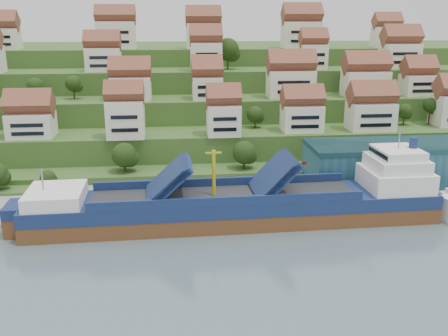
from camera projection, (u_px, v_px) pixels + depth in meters
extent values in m
plane|color=slate|center=(227.00, 223.00, 104.85)|extent=(300.00, 300.00, 0.00)
cube|color=gray|center=(303.00, 192.00, 120.77)|extent=(180.00, 14.00, 2.20)
cube|color=#2D4C1E|center=(203.00, 129.00, 186.25)|extent=(260.00, 128.00, 4.00)
cube|color=#2D4C1E|center=(202.00, 117.00, 190.01)|extent=(260.00, 118.00, 11.00)
cube|color=#2D4C1E|center=(200.00, 104.00, 196.63)|extent=(260.00, 102.00, 18.00)
cube|color=#2D4C1E|center=(199.00, 93.00, 203.25)|extent=(260.00, 86.00, 25.00)
cube|color=#2D4C1E|center=(198.00, 82.00, 210.97)|extent=(260.00, 68.00, 31.00)
cube|color=silver|center=(31.00, 125.00, 132.65)|extent=(11.67, 8.57, 6.40)
cube|color=silver|center=(126.00, 119.00, 131.22)|extent=(9.71, 7.03, 9.91)
cube|color=silver|center=(224.00, 120.00, 134.47)|extent=(8.80, 7.62, 8.27)
cube|color=silver|center=(302.00, 118.00, 139.60)|extent=(10.99, 7.73, 7.28)
cube|color=silver|center=(370.00, 116.00, 141.12)|extent=(12.52, 8.26, 7.68)
cube|color=silver|center=(131.00, 88.00, 148.30)|extent=(11.80, 7.90, 6.87)
cube|color=silver|center=(207.00, 88.00, 150.29)|extent=(8.84, 8.56, 6.65)
cube|color=silver|center=(291.00, 84.00, 153.15)|extent=(13.94, 8.36, 8.24)
cube|color=silver|center=(365.00, 84.00, 155.54)|extent=(13.58, 8.18, 7.78)
cube|color=silver|center=(417.00, 85.00, 158.37)|extent=(9.67, 8.04, 6.38)
cube|color=silver|center=(103.00, 60.00, 160.79)|extent=(11.02, 7.30, 7.43)
cube|color=silver|center=(206.00, 57.00, 162.37)|extent=(9.96, 7.79, 8.95)
cube|color=silver|center=(313.00, 57.00, 166.98)|extent=(8.65, 7.14, 8.15)
cube|color=silver|center=(400.00, 56.00, 171.56)|extent=(12.31, 8.47, 8.21)
cube|color=silver|center=(2.00, 39.00, 172.58)|extent=(11.23, 8.03, 7.17)
cube|color=silver|center=(116.00, 35.00, 176.31)|extent=(13.38, 7.51, 9.46)
cube|color=silver|center=(204.00, 36.00, 180.10)|extent=(12.13, 8.15, 8.80)
cube|color=silver|center=(301.00, 35.00, 183.11)|extent=(13.62, 8.73, 9.35)
cube|color=silver|center=(386.00, 37.00, 188.40)|extent=(9.84, 7.05, 7.43)
ellipsoid|color=#233E14|center=(244.00, 152.00, 128.04)|extent=(6.06, 6.06, 6.06)
ellipsoid|color=#233E14|center=(124.00, 155.00, 125.22)|extent=(6.26, 6.26, 6.26)
ellipsoid|color=#233E14|center=(405.00, 111.00, 147.17)|extent=(4.40, 4.40, 4.40)
ellipsoid|color=#233E14|center=(431.00, 105.00, 147.45)|extent=(4.29, 4.29, 4.29)
ellipsoid|color=#233E14|center=(255.00, 115.00, 143.44)|extent=(4.84, 4.84, 4.84)
ellipsoid|color=#233E14|center=(347.00, 76.00, 159.46)|extent=(5.43, 5.43, 5.43)
ellipsoid|color=#233E14|center=(36.00, 86.00, 150.13)|extent=(4.93, 4.93, 4.93)
ellipsoid|color=#233E14|center=(73.00, 83.00, 149.67)|extent=(4.81, 4.81, 4.81)
ellipsoid|color=#233E14|center=(228.00, 49.00, 166.37)|extent=(7.52, 7.52, 7.52)
ellipsoid|color=#233E14|center=(309.00, 55.00, 172.34)|extent=(5.04, 5.04, 5.04)
ellipsoid|color=#233E14|center=(316.00, 57.00, 170.79)|extent=(5.30, 5.30, 5.30)
ellipsoid|color=#233E14|center=(48.00, 178.00, 117.49)|extent=(3.77, 3.77, 3.77)
cube|color=#27596B|center=(428.00, 162.00, 124.04)|extent=(60.00, 15.00, 10.00)
cylinder|color=gray|center=(301.00, 178.00, 114.35)|extent=(0.16, 0.16, 8.00)
cube|color=maroon|center=(304.00, 163.00, 113.38)|extent=(1.20, 0.05, 0.80)
cube|color=brown|center=(235.00, 217.00, 105.38)|extent=(85.58, 15.12, 5.47)
cube|color=navy|center=(235.00, 201.00, 104.32)|extent=(85.58, 15.25, 2.84)
cube|color=white|center=(56.00, 196.00, 99.22)|extent=(11.22, 12.72, 2.84)
cube|color=#262628|center=(224.00, 195.00, 103.65)|extent=(54.92, 12.43, 0.33)
cube|color=navy|center=(166.00, 180.00, 101.14)|extent=(8.47, 12.26, 7.56)
cube|color=navy|center=(271.00, 176.00, 103.76)|extent=(8.06, 12.25, 7.99)
cylinder|color=gold|center=(214.00, 173.00, 102.01)|extent=(0.78, 0.78, 9.84)
cube|color=white|center=(395.00, 179.00, 107.49)|extent=(13.41, 12.77, 4.37)
cube|color=white|center=(397.00, 163.00, 106.49)|extent=(11.19, 11.41, 2.73)
cube|color=white|center=(398.00, 153.00, 105.83)|extent=(8.98, 10.04, 1.97)
cylinder|color=navy|center=(413.00, 143.00, 105.63)|extent=(1.79, 1.79, 2.41)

